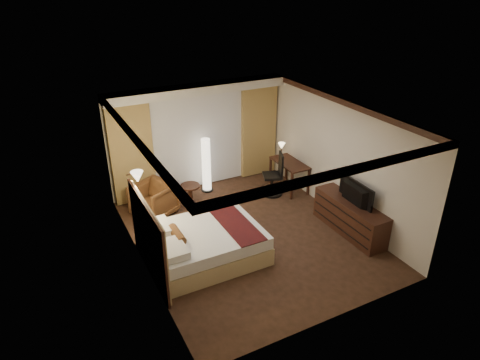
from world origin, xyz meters
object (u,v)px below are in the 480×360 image
desk (289,176)px  office_chair (272,174)px  dresser (350,217)px  armchair (153,198)px  floor_lamp (206,165)px  bed (205,244)px  side_table (191,195)px  television (352,190)px

desk → office_chair: (-0.53, -0.05, 0.18)m
desk → dresser: desk is taller
armchair → desk: bearing=57.5°
floor_lamp → desk: size_ratio=1.28×
bed → desk: desk is taller
side_table → desk: (2.55, -0.38, 0.11)m
bed → office_chair: (2.53, 1.67, 0.24)m
bed → dresser: dresser is taller
armchair → dresser: 4.38m
desk → office_chair: bearing=-174.6°
bed → television: (3.09, -0.57, 0.71)m
office_chair → bed: bearing=-124.9°
bed → side_table: 2.16m
side_table → television: television is taller
office_chair → dresser: size_ratio=0.59×
side_table → office_chair: size_ratio=0.48×
armchair → office_chair: (2.93, -0.37, 0.12)m
bed → armchair: armchair is taller
desk → bed: bearing=-150.7°
side_table → bed: bearing=-103.8°
desk → office_chair: size_ratio=1.00×
bed → desk: 3.52m
office_chair → dresser: bearing=-53.8°
armchair → television: bearing=26.0°
armchair → floor_lamp: size_ratio=0.61×
office_chair → dresser: (0.58, -2.24, -0.19)m
floor_lamp → desk: 2.13m
armchair → dresser: armchair is taller
dresser → armchair: bearing=143.4°
bed → side_table: (0.51, 2.10, -0.05)m
armchair → office_chair: 2.96m
armchair → bed: bearing=-16.2°
side_table → television: size_ratio=0.51×
armchair → office_chair: bearing=55.5°
armchair → floor_lamp: bearing=82.8°
floor_lamp → office_chair: 1.67m
bed → desk: bearing=29.3°
side_table → dresser: size_ratio=0.28×
side_table → dresser: 3.73m
floor_lamp → television: bearing=-58.9°
floor_lamp → bed: bearing=-114.0°
bed → armchair: bearing=101.0°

